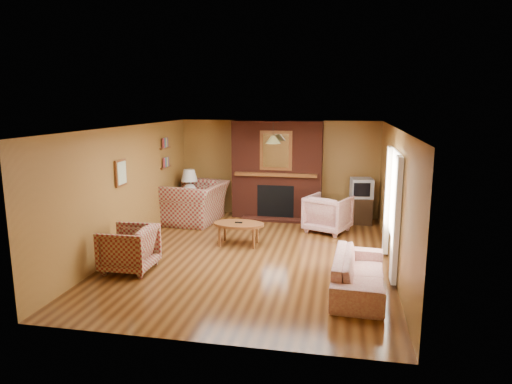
% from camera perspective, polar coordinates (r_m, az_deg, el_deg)
% --- Properties ---
extents(floor, '(6.50, 6.50, 0.00)m').
position_cam_1_polar(floor, '(8.71, -0.29, -7.90)').
color(floor, '#41230E').
rests_on(floor, ground).
extents(ceiling, '(6.50, 6.50, 0.00)m').
position_cam_1_polar(ceiling, '(8.24, -0.31, 8.07)').
color(ceiling, white).
rests_on(ceiling, wall_back).
extents(wall_back, '(6.50, 0.00, 6.50)m').
position_cam_1_polar(wall_back, '(11.55, 2.84, 2.98)').
color(wall_back, olive).
rests_on(wall_back, floor).
extents(wall_front, '(6.50, 0.00, 6.50)m').
position_cam_1_polar(wall_front, '(5.34, -7.15, -6.89)').
color(wall_front, olive).
rests_on(wall_front, floor).
extents(wall_left, '(0.00, 6.50, 6.50)m').
position_cam_1_polar(wall_left, '(9.21, -15.75, 0.45)').
color(wall_left, olive).
rests_on(wall_left, floor).
extents(wall_right, '(0.00, 6.50, 6.50)m').
position_cam_1_polar(wall_right, '(8.29, 16.91, -0.78)').
color(wall_right, olive).
rests_on(wall_right, floor).
extents(fireplace, '(2.20, 0.82, 2.40)m').
position_cam_1_polar(fireplace, '(11.30, 2.65, 2.70)').
color(fireplace, '#481A0F').
rests_on(fireplace, floor).
extents(window_right, '(0.10, 1.85, 2.00)m').
position_cam_1_polar(window_right, '(8.10, 16.68, -1.56)').
color(window_right, beige).
rests_on(window_right, wall_right).
extents(bookshelf, '(0.09, 0.55, 0.71)m').
position_cam_1_polar(bookshelf, '(10.83, -11.12, 4.72)').
color(bookshelf, brown).
rests_on(bookshelf, wall_left).
extents(botanical_print, '(0.05, 0.40, 0.50)m').
position_cam_1_polar(botanical_print, '(8.87, -16.54, 2.31)').
color(botanical_print, brown).
rests_on(botanical_print, wall_left).
extents(pendant_light, '(0.36, 0.36, 0.48)m').
position_cam_1_polar(pendant_light, '(10.53, 2.15, 6.57)').
color(pendant_light, black).
rests_on(pendant_light, ceiling).
extents(plaid_loveseat, '(1.42, 1.59, 0.95)m').
position_cam_1_polar(plaid_loveseat, '(11.05, -7.56, -1.30)').
color(plaid_loveseat, maroon).
rests_on(plaid_loveseat, floor).
extents(plaid_armchair, '(0.86, 0.83, 0.77)m').
position_cam_1_polar(plaid_armchair, '(8.15, -15.62, -6.82)').
color(plaid_armchair, maroon).
rests_on(plaid_armchair, floor).
extents(floral_sofa, '(0.85, 1.96, 0.56)m').
position_cam_1_polar(floral_sofa, '(7.25, 12.73, -9.84)').
color(floral_sofa, beige).
rests_on(floral_sofa, floor).
extents(floral_armchair, '(1.15, 1.17, 0.82)m').
position_cam_1_polar(floral_armchair, '(10.28, 8.99, -2.67)').
color(floral_armchair, beige).
rests_on(floral_armchair, floor).
extents(coffee_table, '(1.03, 0.64, 0.48)m').
position_cam_1_polar(coffee_table, '(9.22, -2.18, -4.18)').
color(coffee_table, brown).
rests_on(coffee_table, floor).
extents(side_table, '(0.45, 0.45, 0.56)m').
position_cam_1_polar(side_table, '(11.45, -8.25, -1.89)').
color(side_table, brown).
rests_on(side_table, floor).
extents(table_lamp, '(0.40, 0.40, 0.67)m').
position_cam_1_polar(table_lamp, '(11.32, -8.34, 1.31)').
color(table_lamp, silver).
rests_on(table_lamp, side_table).
extents(tv_stand, '(0.60, 0.55, 0.62)m').
position_cam_1_polar(tv_stand, '(11.17, 12.94, -2.21)').
color(tv_stand, black).
rests_on(tv_stand, floor).
extents(crt_tv, '(0.55, 0.55, 0.46)m').
position_cam_1_polar(crt_tv, '(11.06, 13.06, 0.50)').
color(crt_tv, '#9B9DA3').
rests_on(crt_tv, tv_stand).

